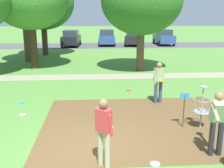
% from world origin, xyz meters
% --- Properties ---
extents(ground_plane, '(160.00, 160.00, 0.00)m').
position_xyz_m(ground_plane, '(0.00, 0.00, 0.00)').
color(ground_plane, '#518438').
extents(dirt_tee_pad, '(6.68, 5.42, 0.01)m').
position_xyz_m(dirt_tee_pad, '(1.84, 1.80, 0.00)').
color(dirt_tee_pad, brown).
rests_on(dirt_tee_pad, ground).
extents(disc_golf_basket, '(0.98, 0.58, 1.39)m').
position_xyz_m(disc_golf_basket, '(3.62, 1.33, 0.75)').
color(disc_golf_basket, '#9E9EA3').
rests_on(disc_golf_basket, ground).
extents(player_foreground_watching, '(0.51, 1.10, 1.71)m').
position_xyz_m(player_foreground_watching, '(3.37, -0.43, 0.99)').
color(player_foreground_watching, '#232328').
rests_on(player_foreground_watching, ground).
extents(player_waiting_left, '(0.45, 0.45, 1.71)m').
position_xyz_m(player_waiting_left, '(0.45, -0.80, 0.97)').
color(player_waiting_left, tan).
rests_on(player_waiting_left, ground).
extents(player_waiting_right, '(0.50, 0.44, 1.71)m').
position_xyz_m(player_waiting_right, '(2.88, 3.92, 0.97)').
color(player_waiting_right, '#384260').
rests_on(player_waiting_right, ground).
extents(frisbee_by_tee, '(0.25, 0.25, 0.02)m').
position_xyz_m(frisbee_by_tee, '(1.71, -0.80, 0.01)').
color(frisbee_by_tee, white).
rests_on(frisbee_by_tee, ground).
extents(frisbee_mid_grass, '(0.24, 0.24, 0.02)m').
position_xyz_m(frisbee_mid_grass, '(-2.78, 4.19, 0.01)').
color(frisbee_mid_grass, '#1E93DB').
rests_on(frisbee_mid_grass, ground).
extents(frisbee_far_left, '(0.21, 0.21, 0.02)m').
position_xyz_m(frisbee_far_left, '(-2.42, 2.88, 0.01)').
color(frisbee_far_left, white).
rests_on(frisbee_far_left, ground).
extents(frisbee_far_right, '(0.24, 0.24, 0.02)m').
position_xyz_m(frisbee_far_right, '(1.89, 5.83, 0.01)').
color(frisbee_far_right, red).
rests_on(frisbee_far_right, ground).
extents(tree_near_left, '(5.47, 5.47, 6.90)m').
position_xyz_m(tree_near_left, '(-4.14, 18.10, 4.56)').
color(tree_near_left, '#422D1E').
rests_on(tree_near_left, ground).
extents(tree_mid_center, '(5.04, 5.04, 6.58)m').
position_xyz_m(tree_mid_center, '(3.23, 10.54, 4.42)').
color(tree_mid_center, brown).
rests_on(tree_mid_center, ground).
extents(parking_lot_strip, '(36.00, 6.00, 0.01)m').
position_xyz_m(parking_lot_strip, '(0.00, 25.55, 0.00)').
color(parking_lot_strip, '#4C4C51').
rests_on(parking_lot_strip, ground).
extents(parked_car_leftmost, '(2.16, 4.29, 1.84)m').
position_xyz_m(parked_car_leftmost, '(-2.35, 24.91, 0.92)').
color(parked_car_leftmost, black).
rests_on(parked_car_leftmost, ground).
extents(parked_car_center_left, '(2.07, 4.25, 1.84)m').
position_xyz_m(parked_car_center_left, '(1.77, 25.79, 0.92)').
color(parked_car_center_left, '#2D4784').
rests_on(parked_car_center_left, ground).
extents(parked_car_center_right, '(2.63, 4.48, 1.84)m').
position_xyz_m(parked_car_center_right, '(4.99, 25.46, 0.92)').
color(parked_car_center_right, black).
rests_on(parked_car_center_right, ground).
extents(parked_car_rightmost, '(2.00, 4.21, 1.84)m').
position_xyz_m(parked_car_rightmost, '(8.68, 25.75, 0.92)').
color(parked_car_rightmost, '#2D4784').
rests_on(parked_car_rightmost, ground).
extents(gravel_path, '(40.00, 1.41, 0.00)m').
position_xyz_m(gravel_path, '(0.00, 8.97, 0.00)').
color(gravel_path, gray).
rests_on(gravel_path, ground).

